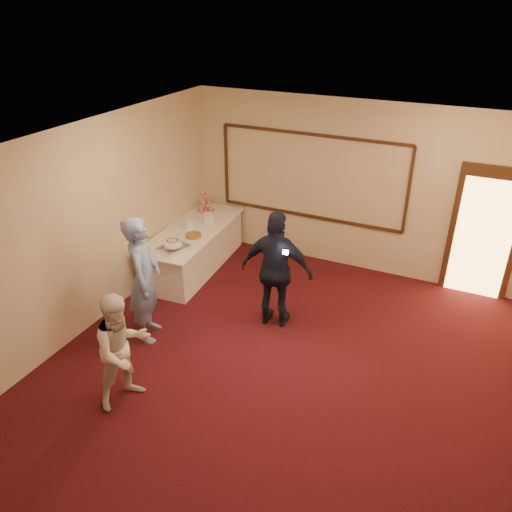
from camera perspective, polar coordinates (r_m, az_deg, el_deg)
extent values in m
plane|color=#320B14|center=(6.71, 1.91, -14.12)|extent=(7.00, 7.00, 0.00)
cube|color=beige|center=(8.84, 11.24, 7.60)|extent=(6.00, 0.04, 3.00)
cube|color=beige|center=(7.37, -19.82, 2.24)|extent=(0.04, 7.00, 3.00)
cube|color=white|center=(5.20, 2.43, 11.26)|extent=(6.00, 7.00, 0.04)
cube|color=#34180F|center=(9.26, 6.04, 4.60)|extent=(3.40, 0.04, 0.05)
cube|color=#34180F|center=(8.78, 6.54, 13.62)|extent=(3.40, 0.04, 0.05)
cube|color=#34180F|center=(9.64, -3.42, 10.42)|extent=(0.05, 0.04, 1.50)
cube|color=#34180F|center=(8.63, 17.04, 7.10)|extent=(0.05, 0.04, 1.50)
cube|color=#34180F|center=(8.74, 24.60, 2.43)|extent=(1.05, 0.06, 2.20)
cube|color=#FFBF66|center=(8.75, 24.46, 1.77)|extent=(0.85, 0.02, 2.00)
cube|color=silver|center=(9.10, -7.09, 0.77)|extent=(1.02, 2.42, 0.74)
cube|color=silver|center=(8.94, -7.23, 2.97)|extent=(1.14, 2.55, 0.03)
cube|color=#BABCC2|center=(8.22, -9.43, 0.74)|extent=(0.47, 0.54, 0.04)
ellipsoid|color=silver|center=(8.18, -9.48, 1.29)|extent=(0.30, 0.30, 0.13)
cube|color=silver|center=(8.26, -8.33, 1.15)|extent=(0.08, 0.32, 0.01)
cylinder|color=#DC5B73|center=(9.60, -5.80, 6.30)|extent=(0.02, 0.02, 0.42)
cylinder|color=#DC5B73|center=(9.67, -5.74, 5.18)|extent=(0.32, 0.32, 0.01)
cylinder|color=#DC5B73|center=(9.61, -5.79, 6.10)|extent=(0.24, 0.24, 0.01)
cylinder|color=#DC5B73|center=(9.55, -5.83, 7.04)|extent=(0.17, 0.17, 0.01)
cylinder|color=white|center=(8.96, -7.63, 3.63)|extent=(0.17, 0.17, 0.14)
cylinder|color=white|center=(8.93, -7.66, 4.07)|extent=(0.18, 0.18, 0.01)
cylinder|color=white|center=(9.12, -5.46, 4.27)|extent=(0.20, 0.20, 0.17)
cylinder|color=white|center=(9.08, -5.48, 4.78)|extent=(0.21, 0.21, 0.01)
cylinder|color=white|center=(8.62, -7.16, 2.17)|extent=(0.31, 0.31, 0.01)
cylinder|color=brown|center=(8.61, -7.17, 2.35)|extent=(0.27, 0.27, 0.05)
imported|color=#7690CA|center=(7.14, -12.66, -2.61)|extent=(0.70, 0.82, 1.89)
imported|color=white|center=(6.20, -14.99, -10.30)|extent=(0.79, 0.88, 1.50)
imported|color=black|center=(7.26, 2.38, -1.67)|extent=(1.11, 0.55, 1.82)
cube|color=white|center=(6.77, 3.40, 0.43)|extent=(0.07, 0.04, 0.05)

